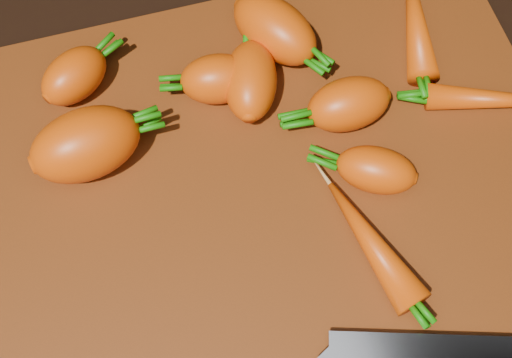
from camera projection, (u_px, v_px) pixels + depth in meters
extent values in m
cube|color=black|center=(259.00, 209.00, 0.57)|extent=(2.00, 2.00, 0.01)
cube|color=#7A320C|center=(259.00, 203.00, 0.56)|extent=(0.50, 0.40, 0.01)
ellipsoid|color=#DF4E0C|center=(86.00, 144.00, 0.54)|extent=(0.09, 0.07, 0.06)
ellipsoid|color=#DF4E0C|center=(217.00, 79.00, 0.58)|extent=(0.07, 0.05, 0.04)
ellipsoid|color=#DF4E0C|center=(275.00, 29.00, 0.59)|extent=(0.08, 0.10, 0.05)
ellipsoid|color=#DF4E0C|center=(251.00, 81.00, 0.57)|extent=(0.06, 0.08, 0.04)
ellipsoid|color=#DF4E0C|center=(349.00, 104.00, 0.56)|extent=(0.07, 0.05, 0.04)
ellipsoid|color=#DF4E0C|center=(74.00, 76.00, 0.58)|extent=(0.07, 0.07, 0.04)
ellipsoid|color=#DF4E0C|center=(376.00, 170.00, 0.54)|extent=(0.07, 0.06, 0.04)
ellipsoid|color=#DF4E0C|center=(415.00, 16.00, 0.61)|extent=(0.06, 0.13, 0.03)
ellipsoid|color=#DF4E0C|center=(505.00, 100.00, 0.58)|extent=(0.13, 0.06, 0.02)
ellipsoid|color=#DF4E0C|center=(371.00, 242.00, 0.52)|extent=(0.06, 0.11, 0.03)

